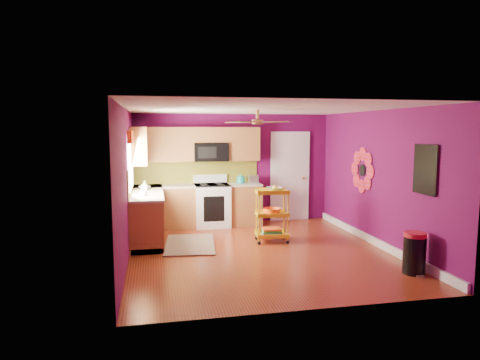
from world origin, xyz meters
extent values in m
plane|color=maroon|center=(0.00, 0.00, 0.00)|extent=(5.00, 5.00, 0.00)
cube|color=#5A0A46|center=(0.00, 2.50, 1.25)|extent=(4.50, 0.04, 2.50)
cube|color=#5A0A46|center=(0.00, -2.50, 1.25)|extent=(4.50, 0.04, 2.50)
cube|color=#5A0A46|center=(-2.25, 0.00, 1.25)|extent=(0.04, 5.00, 2.50)
cube|color=#5A0A46|center=(2.25, 0.00, 1.25)|extent=(0.04, 5.00, 2.50)
cube|color=silver|center=(0.00, 0.00, 2.50)|extent=(4.50, 5.00, 0.04)
cube|color=white|center=(2.22, 0.00, 0.07)|extent=(0.05, 4.90, 0.14)
cube|color=brown|center=(-1.95, 1.35, 0.45)|extent=(0.60, 2.30, 0.90)
cube|color=brown|center=(-0.85, 2.20, 0.45)|extent=(2.80, 0.60, 0.90)
cube|color=beige|center=(-1.95, 1.35, 0.92)|extent=(0.63, 2.30, 0.04)
cube|color=beige|center=(-0.85, 2.20, 0.92)|extent=(2.80, 0.63, 0.04)
cube|color=black|center=(-1.95, 1.35, 0.05)|extent=(0.54, 2.30, 0.10)
cube|color=black|center=(-0.85, 2.20, 0.05)|extent=(2.80, 0.54, 0.10)
cube|color=white|center=(-0.55, 2.17, 0.46)|extent=(0.76, 0.66, 0.92)
cube|color=black|center=(-0.55, 2.17, 0.93)|extent=(0.76, 0.62, 0.03)
cube|color=white|center=(-0.55, 2.45, 1.04)|extent=(0.76, 0.06, 0.18)
cube|color=black|center=(-0.55, 1.84, 0.45)|extent=(0.45, 0.02, 0.55)
cube|color=brown|center=(-1.59, 2.33, 1.83)|extent=(1.32, 0.33, 0.75)
cube|color=brown|center=(0.19, 2.33, 1.83)|extent=(0.72, 0.33, 0.75)
cube|color=brown|center=(-0.55, 2.33, 2.03)|extent=(0.76, 0.33, 0.34)
cube|color=brown|center=(-2.08, 1.85, 1.83)|extent=(0.33, 1.30, 0.75)
cube|color=black|center=(-0.55, 2.30, 1.65)|extent=(0.76, 0.38, 0.40)
cube|color=#656216|center=(-0.85, 2.49, 1.20)|extent=(2.80, 0.01, 0.51)
cube|color=#656216|center=(-2.24, 1.35, 1.20)|extent=(0.01, 2.30, 0.51)
cube|color=white|center=(-2.23, 1.05, 1.55)|extent=(0.03, 1.20, 1.00)
cube|color=#FF5E16|center=(-2.20, 1.05, 2.02)|extent=(0.08, 1.35, 0.22)
cube|color=white|center=(1.35, 2.48, 1.02)|extent=(0.85, 0.04, 2.05)
cube|color=white|center=(1.35, 2.46, 1.02)|extent=(0.95, 0.02, 2.15)
sphere|color=#BF8C3F|center=(1.67, 2.42, 1.00)|extent=(0.07, 0.07, 0.07)
cylinder|color=black|center=(2.23, 0.60, 1.35)|extent=(0.01, 0.24, 0.24)
cube|color=#176696|center=(2.23, -1.40, 1.55)|extent=(0.03, 0.52, 0.72)
cube|color=black|center=(2.21, -1.40, 1.55)|extent=(0.01, 0.56, 0.76)
cylinder|color=#BF8C3F|center=(0.00, 0.20, 2.42)|extent=(0.06, 0.06, 0.16)
cylinder|color=#BF8C3F|center=(0.00, 0.20, 2.28)|extent=(0.20, 0.20, 0.08)
cube|color=#4C2D19|center=(0.27, 0.47, 2.28)|extent=(0.47, 0.47, 0.01)
cube|color=#4C2D19|center=(-0.27, 0.47, 2.28)|extent=(0.47, 0.47, 0.01)
cube|color=#4C2D19|center=(-0.27, -0.07, 2.28)|extent=(0.47, 0.47, 0.01)
cube|color=#4C2D19|center=(0.27, -0.07, 2.28)|extent=(0.47, 0.47, 0.01)
cube|color=black|center=(-1.17, 0.69, 0.01)|extent=(1.04, 1.54, 0.02)
cylinder|color=yellow|center=(0.11, 0.45, 0.51)|extent=(0.03, 0.03, 0.94)
cylinder|color=yellow|center=(0.64, 0.40, 0.51)|extent=(0.03, 0.03, 0.94)
cylinder|color=yellow|center=(0.14, 0.83, 0.51)|extent=(0.03, 0.03, 0.94)
cylinder|color=yellow|center=(0.68, 0.77, 0.51)|extent=(0.03, 0.03, 0.94)
sphere|color=black|center=(0.11, 0.45, 0.03)|extent=(0.07, 0.07, 0.07)
sphere|color=black|center=(0.64, 0.40, 0.03)|extent=(0.07, 0.07, 0.07)
sphere|color=black|center=(0.14, 0.83, 0.03)|extent=(0.07, 0.07, 0.07)
sphere|color=black|center=(0.68, 0.77, 0.03)|extent=(0.07, 0.07, 0.07)
cube|color=yellow|center=(0.39, 0.61, 0.96)|extent=(0.65, 0.50, 0.03)
cube|color=yellow|center=(0.39, 0.61, 0.53)|extent=(0.65, 0.50, 0.03)
cube|color=yellow|center=(0.39, 0.61, 0.13)|extent=(0.65, 0.50, 0.03)
imported|color=beige|center=(0.45, 0.61, 1.02)|extent=(0.37, 0.37, 0.08)
sphere|color=yellow|center=(0.45, 0.61, 1.04)|extent=(0.11, 0.11, 0.11)
imported|color=#FF5E16|center=(0.39, 0.61, 0.60)|extent=(0.38, 0.38, 0.11)
cube|color=navy|center=(0.39, 0.61, 0.17)|extent=(0.38, 0.30, 0.04)
cube|color=#267233|center=(0.39, 0.61, 0.21)|extent=(0.38, 0.30, 0.04)
cube|color=#FF5E16|center=(0.39, 0.61, 0.25)|extent=(0.38, 0.30, 0.03)
cylinder|color=black|center=(1.99, -1.58, 0.28)|extent=(0.41, 0.41, 0.56)
cylinder|color=#AE1824|center=(1.99, -1.58, 0.60)|extent=(0.33, 0.33, 0.07)
cube|color=beige|center=(1.99, -1.75, 0.01)|extent=(0.12, 0.09, 0.03)
cylinder|color=teal|center=(0.12, 2.25, 1.02)|extent=(0.18, 0.18, 0.16)
sphere|color=teal|center=(0.12, 2.25, 1.12)|extent=(0.06, 0.06, 0.06)
cube|color=beige|center=(0.40, 2.20, 1.03)|extent=(0.22, 0.15, 0.18)
imported|color=#EA3F72|center=(-1.99, 0.92, 1.04)|extent=(0.09, 0.09, 0.19)
imported|color=white|center=(-1.99, 1.58, 1.03)|extent=(0.15, 0.15, 0.19)
imported|color=white|center=(-2.00, 1.71, 0.97)|extent=(0.24, 0.24, 0.06)
imported|color=white|center=(-2.00, 0.83, 0.99)|extent=(0.13, 0.13, 0.10)
camera|label=1|loc=(-1.81, -7.14, 2.15)|focal=32.00mm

